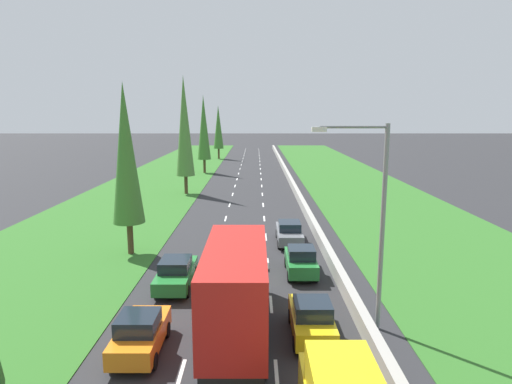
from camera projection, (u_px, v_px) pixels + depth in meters
name	position (u px, v px, depth m)	size (l,w,h in m)	color
ground_plane	(249.00, 182.00, 60.18)	(300.00, 300.00, 0.00)	#28282B
grass_verge_left	(157.00, 182.00, 60.17)	(14.00, 140.00, 0.04)	#2D6623
grass_verge_right	(353.00, 182.00, 60.17)	(14.00, 140.00, 0.04)	#2D6623
median_barrier	(290.00, 179.00, 60.10)	(0.44, 120.00, 0.85)	#9E9B93
lane_markings	(249.00, 182.00, 60.18)	(3.64, 116.00, 0.01)	white
red_box_truck_centre_lane	(237.00, 287.00, 18.40)	(2.46, 9.40, 4.18)	black
orange_hatchback_left_lane	(140.00, 333.00, 17.23)	(1.74, 3.90, 1.72)	orange
yellow_hatchback_right_lane	(312.00, 319.00, 18.46)	(1.74, 3.90, 1.72)	yellow
green_hatchback_right_lane	(301.00, 261.00, 25.71)	(1.74, 3.90, 1.72)	#237A33
grey_sedan_right_lane	(289.00, 232.00, 31.92)	(1.82, 4.50, 1.64)	slate
green_sedan_left_lane	(176.00, 273.00, 23.83)	(1.82, 4.50, 1.64)	#237A33
black_hatchback_centre_lane	(243.00, 249.00, 27.94)	(1.74, 3.90, 1.72)	black
poplar_tree_second	(126.00, 154.00, 28.40)	(2.09, 2.09, 11.44)	#4C3823
poplar_tree_third	(184.00, 126.00, 50.30)	(2.14, 2.14, 13.71)	#4C3823
poplar_tree_fourth	(204.00, 128.00, 68.53)	(2.11, 2.11, 12.22)	#4C3823
poplar_tree_fifth	(218.00, 127.00, 90.10)	(2.08, 2.08, 11.04)	#4C3823
street_light_mast	(375.00, 213.00, 18.41)	(3.20, 0.28, 9.00)	gray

